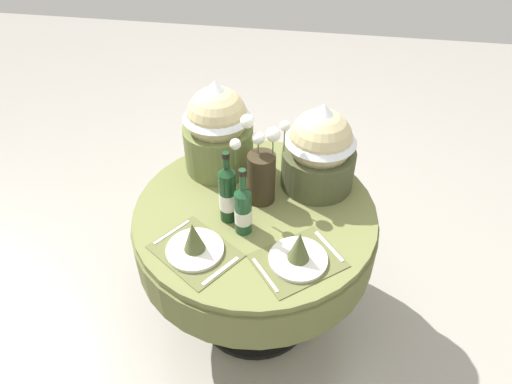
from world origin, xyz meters
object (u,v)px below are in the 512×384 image
wine_bottle_left (228,194)px  gift_tub_back_right (320,145)px  dining_table (255,233)px  gift_tub_back_left (217,124)px  place_setting_left (194,244)px  wine_bottle_centre (243,209)px  place_setting_right (299,253)px  flower_vase (261,170)px

wine_bottle_left → gift_tub_back_right: gift_tub_back_right is taller
dining_table → gift_tub_back_left: gift_tub_back_left is taller
place_setting_left → wine_bottle_centre: 0.25m
dining_table → gift_tub_back_left: 0.55m
dining_table → gift_tub_back_right: bearing=41.3°
gift_tub_back_left → wine_bottle_left: bearing=-71.8°
place_setting_right → dining_table: bearing=128.5°
wine_bottle_left → wine_bottle_centre: (0.08, -0.06, -0.02)m
place_setting_left → wine_bottle_centre: wine_bottle_centre is taller
place_setting_right → wine_bottle_centre: size_ratio=1.28×
place_setting_left → wine_bottle_left: size_ratio=1.18×
flower_vase → wine_bottle_left: size_ratio=1.15×
gift_tub_back_right → wine_bottle_left: bearing=-140.3°
dining_table → gift_tub_back_right: size_ratio=2.58×
gift_tub_back_left → gift_tub_back_right: 0.50m
flower_vase → gift_tub_back_right: gift_tub_back_right is taller
wine_bottle_centre → place_setting_right: bearing=-29.0°
place_setting_left → flower_vase: 0.45m
place_setting_left → place_setting_right: 0.43m
gift_tub_back_right → dining_table: bearing=-138.7°
flower_vase → wine_bottle_centre: (-0.04, -0.22, -0.04)m
flower_vase → gift_tub_back_left: 0.33m
wine_bottle_left → wine_bottle_centre: size_ratio=1.08×
dining_table → wine_bottle_centre: wine_bottle_centre is taller
place_setting_right → gift_tub_back_right: gift_tub_back_right is taller
place_setting_left → gift_tub_back_right: gift_tub_back_right is taller
flower_vase → wine_bottle_left: bearing=-128.0°
gift_tub_back_left → place_setting_right: bearing=-51.9°
wine_bottle_left → gift_tub_back_left: bearing=108.2°
gift_tub_back_left → dining_table: bearing=-52.2°
wine_bottle_left → flower_vase: bearing=52.0°
flower_vase → gift_tub_back_left: (-0.24, 0.21, 0.08)m
place_setting_right → gift_tub_back_left: gift_tub_back_left is taller
place_setting_right → gift_tub_back_right: size_ratio=0.97×
wine_bottle_left → wine_bottle_centre: bearing=-39.4°
place_setting_right → gift_tub_back_right: 0.54m
dining_table → flower_vase: size_ratio=2.72×
place_setting_left → flower_vase: flower_vase is taller
flower_vase → wine_bottle_centre: flower_vase is taller
flower_vase → gift_tub_back_right: (0.25, 0.15, 0.06)m
dining_table → place_setting_left: place_setting_left is taller
dining_table → wine_bottle_left: bearing=-144.7°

